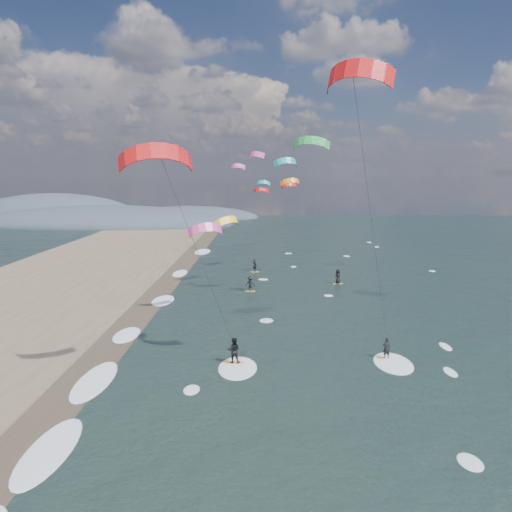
{
  "coord_description": "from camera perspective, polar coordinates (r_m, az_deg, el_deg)",
  "views": [
    {
      "loc": [
        -0.39,
        -23.43,
        12.92
      ],
      "look_at": [
        -1.0,
        12.0,
        7.0
      ],
      "focal_mm": 35.0,
      "sensor_mm": 36.0,
      "label": 1
    }
  ],
  "objects": [
    {
      "name": "ground",
      "position": [
        26.76,
        1.8,
        -19.39
      ],
      "size": [
        260.0,
        260.0,
        0.0
      ],
      "primitive_type": "plane",
      "color": "black",
      "rests_on": "ground"
    },
    {
      "name": "wet_sand_strip",
      "position": [
        37.67,
        -17.36,
        -11.02
      ],
      "size": [
        3.0,
        240.0,
        0.0
      ],
      "primitive_type": "cube",
      "color": "#382D23",
      "rests_on": "ground"
    },
    {
      "name": "shoreline_surf",
      "position": [
        41.63,
        -13.71,
        -8.88
      ],
      "size": [
        2.4,
        79.4,
        0.11
      ],
      "color": "white",
      "rests_on": "ground"
    },
    {
      "name": "coastal_hills",
      "position": [
        139.21,
        -17.68,
        3.71
      ],
      "size": [
        80.0,
        41.0,
        15.0
      ],
      "color": "#3D4756",
      "rests_on": "ground"
    },
    {
      "name": "kitesurfer_near_b",
      "position": [
        28.7,
        -7.99,
        3.41
      ],
      "size": [
        7.21,
        8.73,
        15.01
      ],
      "color": "orange",
      "rests_on": "ground"
    },
    {
      "name": "kitesurfer_near_a",
      "position": [
        29.27,
        12.13,
        11.89
      ],
      "size": [
        7.6,
        8.96,
        19.19
      ],
      "color": "orange",
      "rests_on": "ground"
    },
    {
      "name": "bg_kite_field",
      "position": [
        76.73,
        1.24,
        8.69
      ],
      "size": [
        13.16,
        70.73,
        9.58
      ],
      "color": "orange",
      "rests_on": "ground"
    },
    {
      "name": "far_kitesurfers",
      "position": [
        58.31,
        2.96,
        -2.47
      ],
      "size": [
        11.34,
        11.68,
        1.74
      ],
      "color": "orange",
      "rests_on": "ground"
    }
  ]
}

